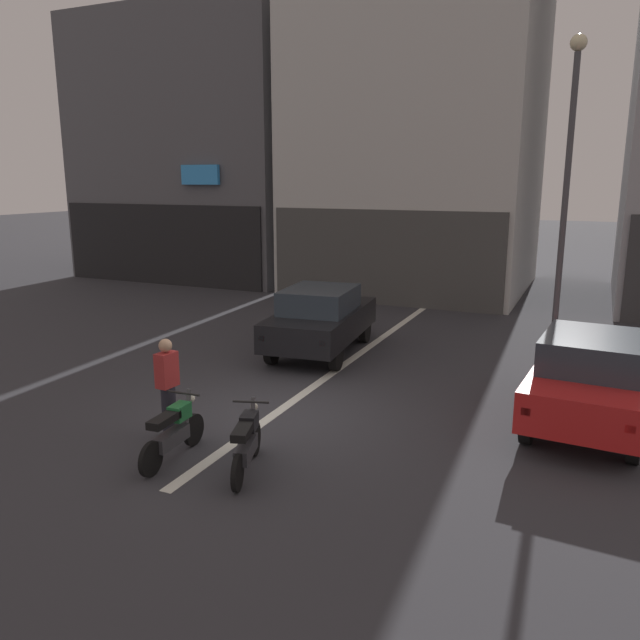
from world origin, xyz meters
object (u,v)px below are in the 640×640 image
at_px(car_red_parked_kerbside, 591,377).
at_px(motorcycle_black_row_left_mid, 247,442).
at_px(person_by_motorcycles, 168,387).
at_px(street_lamp, 568,171).
at_px(car_black_crossing_near, 321,318).
at_px(motorcycle_green_row_leftmost, 173,431).

distance_m(car_red_parked_kerbside, motorcycle_black_row_left_mid, 5.99).
bearing_deg(person_by_motorcycles, street_lamp, 53.61).
bearing_deg(person_by_motorcycles, motorcycle_black_row_left_mid, -18.03).
relative_size(car_red_parked_kerbside, person_by_motorcycles, 2.53).
xyz_separation_m(car_black_crossing_near, car_red_parked_kerbside, (6.11, -2.34, 0.00)).
bearing_deg(street_lamp, car_black_crossing_near, -161.30).
xyz_separation_m(car_black_crossing_near, motorcycle_black_row_left_mid, (1.61, -6.27, -0.43)).
bearing_deg(street_lamp, motorcycle_black_row_left_mid, -114.33).
xyz_separation_m(street_lamp, person_by_motorcycles, (-5.49, -7.45, -3.51)).
height_order(street_lamp, person_by_motorcycles, street_lamp).
xyz_separation_m(motorcycle_black_row_left_mid, person_by_motorcycles, (-1.85, 0.60, 0.40)).
bearing_deg(car_red_parked_kerbside, street_lamp, 101.81).
distance_m(car_black_crossing_near, car_red_parked_kerbside, 6.55).
distance_m(motorcycle_green_row_leftmost, motorcycle_black_row_left_mid, 1.23).
xyz_separation_m(motorcycle_green_row_leftmost, person_by_motorcycles, (-0.63, 0.71, 0.40)).
bearing_deg(motorcycle_green_row_leftmost, car_red_parked_kerbside, 35.22).
bearing_deg(motorcycle_green_row_leftmost, motorcycle_black_row_left_mid, 5.12).
bearing_deg(motorcycle_black_row_left_mid, car_black_crossing_near, 104.43).
bearing_deg(street_lamp, car_red_parked_kerbside, -78.19).
bearing_deg(motorcycle_black_row_left_mid, street_lamp, 65.67).
relative_size(street_lamp, person_by_motorcycles, 4.33).
height_order(motorcycle_black_row_left_mid, person_by_motorcycles, person_by_motorcycles).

